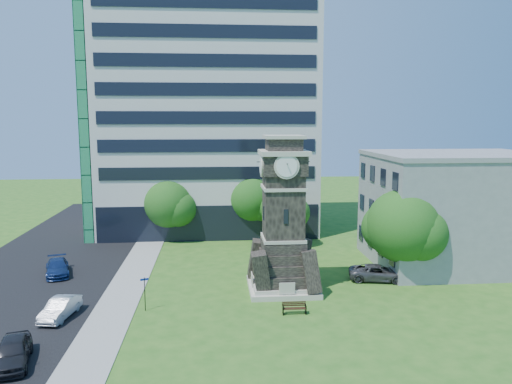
{
  "coord_description": "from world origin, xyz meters",
  "views": [
    {
      "loc": [
        -2.25,
        -35.93,
        13.41
      ],
      "look_at": [
        1.28,
        6.94,
        7.15
      ],
      "focal_mm": 35.0,
      "sensor_mm": 36.0,
      "label": 1
    }
  ],
  "objects": [
    {
      "name": "office_tall",
      "position": [
        -3.2,
        25.84,
        14.22
      ],
      "size": [
        26.2,
        15.11,
        28.6
      ],
      "color": "silver",
      "rests_on": "ground"
    },
    {
      "name": "clock_tower",
      "position": [
        3.0,
        2.0,
        5.28
      ],
      "size": [
        5.4,
        5.4,
        12.22
      ],
      "color": "#B4AF9C",
      "rests_on": "ground"
    },
    {
      "name": "sidewalk",
      "position": [
        -9.5,
        5.0,
        0.03
      ],
      "size": [
        3.0,
        70.0,
        0.06
      ],
      "primitive_type": "cube",
      "color": "gray",
      "rests_on": "ground"
    },
    {
      "name": "car_street_south",
      "position": [
        -13.48,
        -9.06,
        0.75
      ],
      "size": [
        2.74,
        4.68,
        1.49
      ],
      "primitive_type": "imported",
      "rotation": [
        0.0,
        0.0,
        0.24
      ],
      "color": "black",
      "rests_on": "ground"
    },
    {
      "name": "car_street_mid",
      "position": [
        -12.9,
        -2.47,
        0.66
      ],
      "size": [
        2.08,
        4.2,
        1.32
      ],
      "primitive_type": "imported",
      "rotation": [
        0.0,
        0.0,
        -0.18
      ],
      "color": "#A6A7AE",
      "rests_on": "ground"
    },
    {
      "name": "ground",
      "position": [
        0.0,
        0.0,
        0.0
      ],
      "size": [
        160.0,
        160.0,
        0.0
      ],
      "primitive_type": "plane",
      "color": "#295D1A",
      "rests_on": "ground"
    },
    {
      "name": "office_low",
      "position": [
        19.97,
        8.0,
        5.21
      ],
      "size": [
        15.2,
        12.2,
        10.4
      ],
      "color": "gray",
      "rests_on": "ground"
    },
    {
      "name": "street_sign",
      "position": [
        -7.3,
        -1.68,
        1.53
      ],
      "size": [
        0.59,
        0.06,
        2.44
      ],
      "rotation": [
        0.0,
        0.0,
        0.35
      ],
      "color": "black",
      "rests_on": "ground"
    },
    {
      "name": "street",
      "position": [
        -18.0,
        5.0,
        0.01
      ],
      "size": [
        14.0,
        80.0,
        0.02
      ],
      "primitive_type": "cube",
      "color": "black",
      "rests_on": "ground"
    },
    {
      "name": "tree_nc",
      "position": [
        1.93,
        19.9,
        4.39
      ],
      "size": [
        6.18,
        5.61,
        7.38
      ],
      "rotation": [
        0.0,
        0.0,
        -0.11
      ],
      "color": "#332114",
      "rests_on": "ground"
    },
    {
      "name": "car_street_north",
      "position": [
        -16.04,
        7.28,
        0.66
      ],
      "size": [
        3.12,
        4.91,
        1.33
      ],
      "primitive_type": "imported",
      "rotation": [
        0.0,
        0.0,
        0.3
      ],
      "color": "navy",
      "rests_on": "ground"
    },
    {
      "name": "tree_nw",
      "position": [
        -7.38,
        19.2,
        4.02
      ],
      "size": [
        5.94,
        5.4,
        6.89
      ],
      "rotation": [
        0.0,
        0.0,
        -0.3
      ],
      "color": "#332114",
      "rests_on": "ground"
    },
    {
      "name": "park_bench",
      "position": [
        3.12,
        -3.13,
        0.46
      ],
      "size": [
        1.68,
        0.45,
        0.87
      ],
      "rotation": [
        0.0,
        0.0,
        -0.01
      ],
      "color": "black",
      "rests_on": "ground"
    },
    {
      "name": "tree_ne",
      "position": [
        5.04,
        15.85,
        4.0
      ],
      "size": [
        5.21,
        4.73,
        6.54
      ],
      "rotation": [
        0.0,
        0.0,
        0.03
      ],
      "color": "#332114",
      "rests_on": "ground"
    },
    {
      "name": "tree_east",
      "position": [
        13.34,
        3.55,
        4.46
      ],
      "size": [
        6.73,
        6.12,
        7.71
      ],
      "rotation": [
        0.0,
        0.0,
        0.14
      ],
      "color": "#332114",
      "rests_on": "ground"
    },
    {
      "name": "car_east_lot",
      "position": [
        11.27,
        3.52,
        0.67
      ],
      "size": [
        5.13,
        3.09,
        1.33
      ],
      "primitive_type": "imported",
      "rotation": [
        0.0,
        0.0,
        1.38
      ],
      "color": "#434247",
      "rests_on": "ground"
    }
  ]
}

